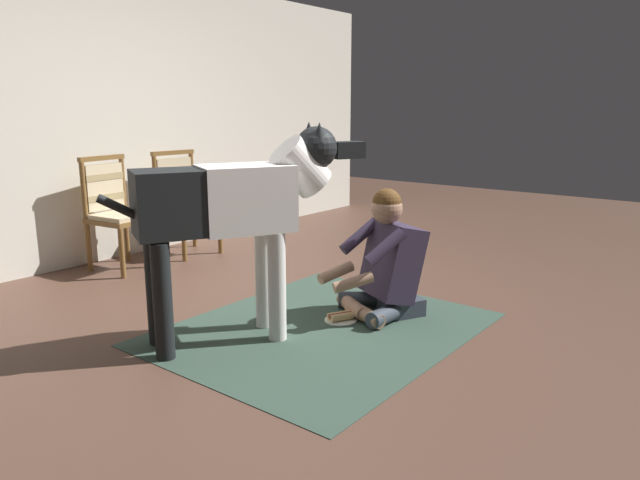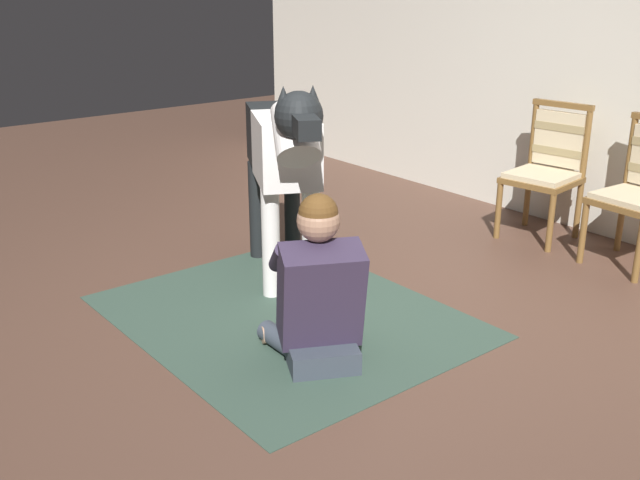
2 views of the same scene
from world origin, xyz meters
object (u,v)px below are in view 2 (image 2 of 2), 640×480
at_px(dining_chair_left_of_pair, 549,164).
at_px(large_dog, 284,153).
at_px(person_sitting_on_floor, 319,294).
at_px(hot_dog_on_plate, 306,324).

distance_m(dining_chair_left_of_pair, large_dog, 2.09).
height_order(dining_chair_left_of_pair, person_sitting_on_floor, dining_chair_left_of_pair).
bearing_deg(person_sitting_on_floor, dining_chair_left_of_pair, 99.82).
xyz_separation_m(person_sitting_on_floor, hot_dog_on_plate, (-0.30, 0.16, -0.33)).
bearing_deg(person_sitting_on_floor, hot_dog_on_plate, 152.77).
relative_size(large_dog, hot_dog_on_plate, 6.78).
distance_m(person_sitting_on_floor, large_dog, 1.14).
height_order(person_sitting_on_floor, large_dog, large_dog).
bearing_deg(large_dog, dining_chair_left_of_pair, 76.29).
distance_m(dining_chair_left_of_pair, person_sitting_on_floor, 2.53).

